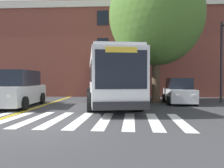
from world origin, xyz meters
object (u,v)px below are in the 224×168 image
object	(u,v)px
city_bus	(109,78)
street_tree_curbside_large	(156,16)
car_silver_near_lane	(18,89)
car_grey_behind_bus	(117,87)
car_white_far_lane	(179,92)

from	to	relation	value
city_bus	street_tree_curbside_large	distance (m)	5.88
city_bus	car_silver_near_lane	world-z (taller)	city_bus
city_bus	street_tree_curbside_large	xyz separation A→B (m)	(3.39, 1.51, 4.56)
car_silver_near_lane	car_grey_behind_bus	distance (m)	13.24
car_silver_near_lane	street_tree_curbside_large	world-z (taller)	street_tree_curbside_large
street_tree_curbside_large	car_silver_near_lane	bearing A→B (deg)	-160.62
car_silver_near_lane	car_grey_behind_bus	world-z (taller)	car_silver_near_lane
car_silver_near_lane	car_white_far_lane	distance (m)	10.66
car_white_far_lane	street_tree_curbside_large	bearing A→B (deg)	150.67
car_silver_near_lane	street_tree_curbside_large	bearing A→B (deg)	19.38
city_bus	car_grey_behind_bus	size ratio (longest dim) A/B	2.89
city_bus	car_grey_behind_bus	world-z (taller)	city_bus
car_silver_near_lane	car_white_far_lane	size ratio (longest dim) A/B	1.43
car_grey_behind_bus	street_tree_curbside_large	xyz separation A→B (m)	(3.17, -8.78, 5.51)
street_tree_curbside_large	city_bus	bearing A→B (deg)	-156.01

